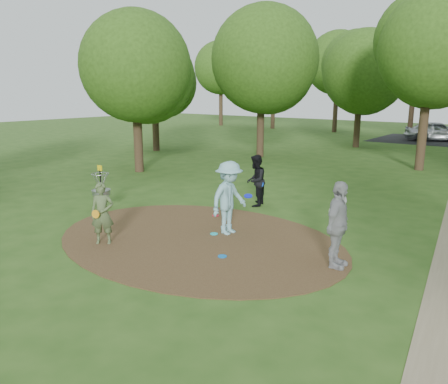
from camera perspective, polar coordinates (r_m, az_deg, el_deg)
The scene contains 12 objects.
ground at distance 11.97m, azimuth -3.51°, elevation -6.17°, with size 100.00×100.00×0.00m, color #2D5119.
dirt_clearing at distance 11.97m, azimuth -3.51°, elevation -6.13°, with size 8.40×8.40×0.02m, color #47301C.
player_observer_with_disc at distance 11.80m, azimuth -15.60°, elevation -2.75°, with size 0.71×0.69×1.64m.
player_throwing_with_disc at distance 12.12m, azimuth 0.67°, elevation -0.80°, with size 1.25×1.38×2.07m.
player_walking_with_disc at distance 15.20m, azimuth 4.15°, elevation 1.50°, with size 0.94×1.05×1.80m.
player_waiting_with_disc at distance 10.13m, azimuth 14.63°, elevation -4.21°, with size 0.60×1.22×2.01m.
disc_ground_cyan at distance 12.30m, azimuth -1.32°, elevation -5.48°, with size 0.22×0.22×0.02m, color #1BCAD8.
disc_ground_blue at distance 10.69m, azimuth -0.21°, elevation -8.39°, with size 0.22×0.22×0.02m, color blue.
disc_ground_red at distance 14.05m, azimuth -1.12°, elevation -3.09°, with size 0.22×0.22×0.02m, color red.
car_left at distance 39.07m, azimuth 25.99°, elevation 7.17°, with size 1.88×4.68×1.60m, color #A4A7AC.
disc_golf_basket at distance 15.15m, azimuth -15.79°, elevation 0.90°, with size 0.63×0.63×1.54m.
tree_ring at distance 19.71m, azimuth 19.53°, elevation 15.99°, with size 37.30×45.49×9.04m.
Camera 1 is at (7.43, -8.52, 3.95)m, focal length 35.00 mm.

